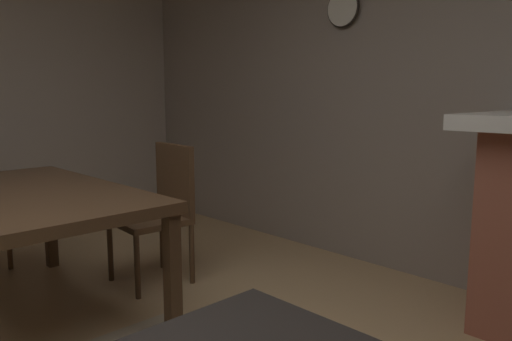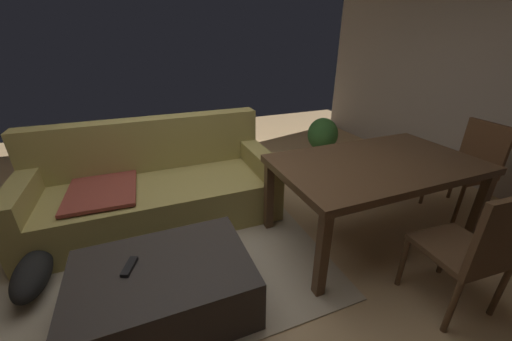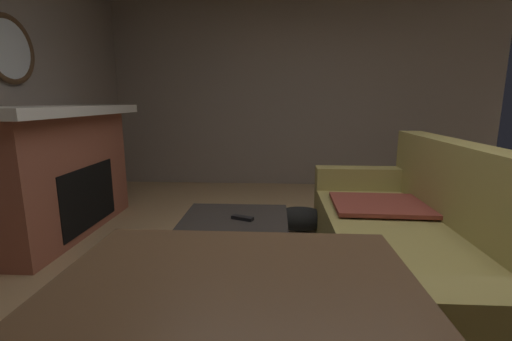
% 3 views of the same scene
% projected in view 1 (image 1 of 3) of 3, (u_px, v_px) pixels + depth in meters
% --- Properties ---
extents(wall_back_fireplace_side, '(7.08, 0.12, 2.58)m').
position_uv_depth(wall_back_fireplace_side, '(459.00, 91.00, 3.20)').
color(wall_back_fireplace_side, gray).
rests_on(wall_back_fireplace_side, ground).
extents(dining_table, '(1.69, 0.99, 0.74)m').
position_uv_depth(dining_table, '(24.00, 204.00, 2.74)').
color(dining_table, '#513823').
rests_on(dining_table, ground).
extents(dining_chair_south, '(0.47, 0.47, 0.93)m').
position_uv_depth(dining_chair_south, '(161.00, 205.00, 3.37)').
color(dining_chair_south, '#513823').
rests_on(dining_chair_south, ground).
extents(wall_clock, '(0.29, 0.03, 0.29)m').
position_uv_depth(wall_clock, '(343.00, 8.00, 3.66)').
color(wall_clock, silver).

